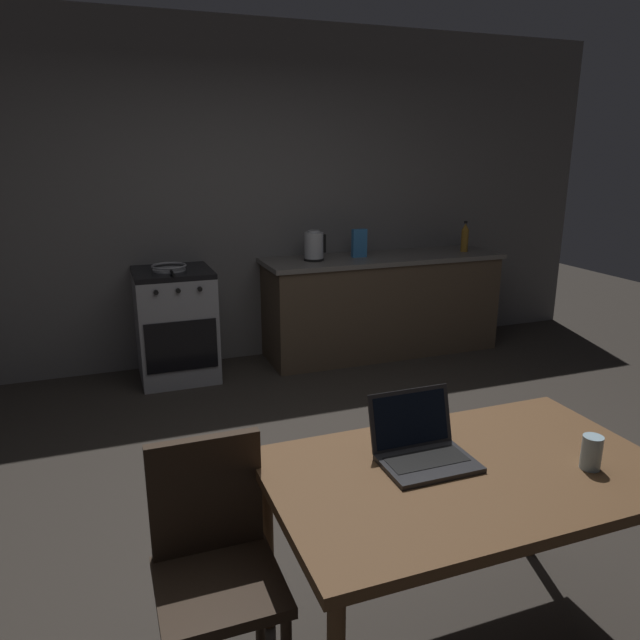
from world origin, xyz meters
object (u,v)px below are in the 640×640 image
(chair, at_px, (214,555))
(laptop, at_px, (422,448))
(dining_table, at_px, (466,487))
(stove_oven, at_px, (176,325))
(drinking_glass, at_px, (591,452))
(frying_pan, at_px, (169,268))
(electric_kettle, at_px, (314,246))
(bottle, at_px, (465,237))
(cereal_box, at_px, (359,243))

(chair, bearing_deg, laptop, -18.97)
(dining_table, xyz_separation_m, laptop, (-0.12, 0.11, 0.12))
(laptop, bearing_deg, stove_oven, 86.52)
(dining_table, height_order, drinking_glass, drinking_glass)
(frying_pan, height_order, drinking_glass, frying_pan)
(laptop, relative_size, electric_kettle, 1.26)
(stove_oven, distance_m, dining_table, 3.25)
(electric_kettle, distance_m, drinking_glass, 3.35)
(bottle, bearing_deg, frying_pan, 179.52)
(stove_oven, relative_size, bottle, 3.19)
(dining_table, bearing_deg, drinking_glass, -19.98)
(chair, height_order, electric_kettle, electric_kettle)
(stove_oven, height_order, electric_kettle, electric_kettle)
(stove_oven, bearing_deg, drinking_glass, -73.58)
(bottle, bearing_deg, cereal_box, 176.11)
(dining_table, distance_m, cereal_box, 3.39)
(chair, bearing_deg, dining_table, -25.40)
(drinking_glass, distance_m, cereal_box, 3.42)
(dining_table, distance_m, bottle, 3.77)
(stove_oven, distance_m, bottle, 2.71)
(drinking_glass, bearing_deg, frying_pan, 106.91)
(stove_oven, distance_m, chair, 3.04)
(stove_oven, height_order, laptop, laptop)
(stove_oven, bearing_deg, dining_table, -79.55)
(dining_table, height_order, electric_kettle, electric_kettle)
(electric_kettle, distance_m, frying_pan, 1.21)
(laptop, height_order, drinking_glass, laptop)
(dining_table, height_order, bottle, bottle)
(dining_table, relative_size, cereal_box, 5.59)
(stove_oven, distance_m, electric_kettle, 1.32)
(laptop, bearing_deg, chair, 163.18)
(frying_pan, height_order, cereal_box, cereal_box)
(electric_kettle, xyz_separation_m, drinking_glass, (-0.20, -3.34, -0.21))
(drinking_glass, bearing_deg, laptop, 153.89)
(laptop, bearing_deg, electric_kettle, 64.80)
(dining_table, bearing_deg, stove_oven, 100.45)
(laptop, distance_m, electric_kettle, 3.18)
(laptop, bearing_deg, dining_table, -54.81)
(laptop, relative_size, frying_pan, 0.72)
(stove_oven, height_order, bottle, bottle)
(stove_oven, bearing_deg, laptop, -81.29)
(drinking_glass, bearing_deg, chair, 166.03)
(frying_pan, bearing_deg, laptop, -80.79)
(laptop, relative_size, drinking_glass, 2.69)
(bottle, bearing_deg, electric_kettle, 178.03)
(chair, xyz_separation_m, cereal_box, (1.87, 3.05, 0.51))
(dining_table, distance_m, drinking_glass, 0.44)
(stove_oven, xyz_separation_m, laptop, (0.47, -3.08, 0.35))
(stove_oven, height_order, chair, stove_oven)
(electric_kettle, relative_size, drinking_glass, 2.14)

